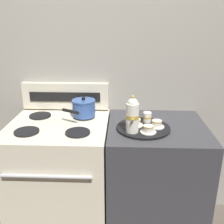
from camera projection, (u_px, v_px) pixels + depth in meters
name	position (u px, v px, depth m)	size (l,w,h in m)	color
wall_back	(109.00, 85.00, 2.06)	(6.00, 0.05, 2.20)	#9E998E
stove	(62.00, 179.00, 1.97)	(0.69, 0.67, 0.91)	beige
control_panel	(65.00, 96.00, 2.06)	(0.68, 0.05, 0.21)	beige
side_counter	(154.00, 182.00, 1.94)	(0.67, 0.64, 0.90)	#38383D
saucepan	(84.00, 108.00, 1.92)	(0.22, 0.26, 0.15)	#335193
serving_tray	(143.00, 128.00, 1.74)	(0.36, 0.36, 0.01)	black
teapot	(132.00, 115.00, 1.62)	(0.08, 0.13, 0.24)	white
teacup_left	(157.00, 124.00, 1.73)	(0.10, 0.10, 0.05)	white
teacup_right	(136.00, 122.00, 1.75)	(0.10, 0.10, 0.05)	white
teacup_front	(148.00, 129.00, 1.65)	(0.10, 0.10, 0.05)	white
creamer_jug	(147.00, 117.00, 1.81)	(0.06, 0.06, 0.07)	white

